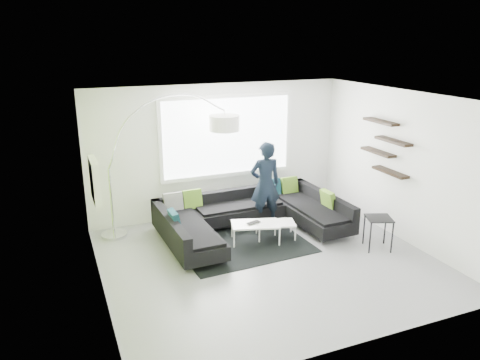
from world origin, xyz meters
name	(u,v)px	position (x,y,z in m)	size (l,w,h in m)	color
ground	(268,260)	(0.00, 0.00, 0.00)	(5.50, 5.50, 0.00)	gray
room_shell	(267,156)	(0.04, 0.21, 1.81)	(5.54, 5.04, 2.82)	white
sectional_sofa	(253,219)	(0.20, 1.13, 0.33)	(3.52, 2.24, 0.75)	black
rug	(243,245)	(-0.16, 0.72, 0.01)	(2.34, 1.70, 0.01)	black
coffee_table	(266,231)	(0.33, 0.80, 0.19)	(1.14, 0.66, 0.37)	silver
arc_lamp	(109,169)	(-2.31, 2.06, 1.35)	(2.54, 1.07, 2.71)	silver
side_table	(378,233)	(2.05, -0.31, 0.30)	(0.44, 0.44, 0.60)	black
person	(265,184)	(0.64, 1.50, 0.87)	(0.67, 0.47, 1.74)	black
laptop	(255,223)	(0.09, 0.77, 0.38)	(0.32, 0.25, 0.02)	black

